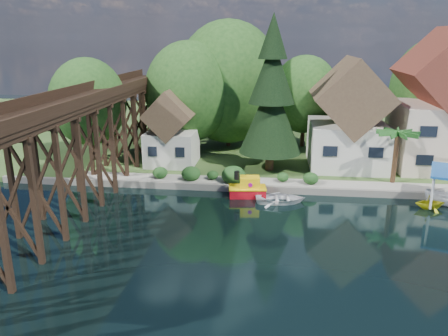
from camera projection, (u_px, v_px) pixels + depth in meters
The scene contains 15 objects.
ground at pixel (277, 231), 31.29m from camera, with size 140.00×140.00×0.00m, color black.
bank at pixel (277, 131), 63.55m from camera, with size 140.00×52.00×0.50m, color #2A471C.
seawall at pixel (323, 191), 38.36m from camera, with size 60.00×0.40×0.62m, color slate.
promenade at pixel (344, 185), 39.30m from camera, with size 50.00×2.60×0.06m, color gray.
trestle_bridge at pixel (87, 137), 36.47m from camera, with size 4.12×44.18×9.30m.
house_left at pixel (348, 121), 44.24m from camera, with size 7.64×8.64×11.02m.
house_center at pixel (441, 110), 43.33m from camera, with size 8.65×9.18×13.89m.
shed at pixel (172, 133), 45.22m from camera, with size 5.09×5.40×7.85m.
bg_trees at pixel (288, 93), 49.29m from camera, with size 49.90×13.30×10.57m.
shrubs at pixel (227, 174), 40.26m from camera, with size 15.76×2.47×1.70m.
conifer at pixel (271, 98), 41.94m from camera, with size 6.11×6.11×15.04m.
palm_tree at pixel (398, 135), 38.77m from camera, with size 3.77×3.77×5.15m.
tugboat at pixel (248, 189), 37.92m from camera, with size 3.40×2.12×2.34m.
boat_white_a at pixel (280, 198), 36.54m from camera, with size 2.97×4.16×0.86m, color white.
boat_yellow at pixel (430, 201), 35.17m from camera, with size 2.07×2.40×1.26m, color yellow.
Camera 1 is at (-0.38, -28.91, 13.33)m, focal length 35.00 mm.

